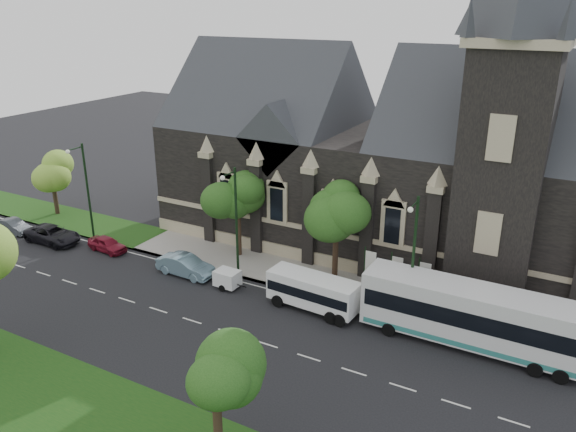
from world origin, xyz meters
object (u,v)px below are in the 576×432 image
Objects in this scene: car_far_red at (107,244)px; tree_walk_far at (54,171)px; tree_walk_right at (340,210)px; tree_park_east at (221,378)px; car_far_black at (53,235)px; shuttle_bus at (314,291)px; street_lamp_mid at (235,217)px; banner_flag_right at (422,280)px; banner_flag_left at (368,268)px; sedan at (186,266)px; street_lamp_near at (413,253)px; tree_walk_left at (241,193)px; car_far_grey at (14,226)px; box_trailer at (227,278)px; banner_flag_center at (394,274)px; street_lamp_far at (85,186)px; tour_coach at (472,315)px.

tree_walk_far is at bearing 73.01° from car_far_red.
tree_walk_right is 1.24× the size of tree_walk_far.
tree_walk_right is 2.03× the size of car_far_red.
tree_park_east is 32.21m from car_far_black.
tree_walk_far reaches higher than shuttle_bus.
street_lamp_mid is 19.13m from car_far_black.
banner_flag_right is at bearing 7.60° from street_lamp_mid.
banner_flag_left is 14.58m from sedan.
tree_walk_far is (-34.00, 19.50, 0.00)m from tree_park_east.
banner_flag_left reaches higher than car_far_black.
street_lamp_near is at bearing -83.23° from sedan.
tree_walk_left is at bearing 116.47° from street_lamp_mid.
tree_walk_right is at bearing -75.58° from car_far_grey.
banner_flag_left is 1.00× the size of banner_flag_right.
car_far_black reaches higher than box_trailer.
shuttle_bus is 31.36m from car_far_grey.
banner_flag_center is at bearing 180.00° from banner_flag_right.
street_lamp_far is (-26.18, 16.42, 0.49)m from tree_park_east.
car_far_red is (-13.15, 0.61, -0.15)m from box_trailer.
street_lamp_far reaches higher than shuttle_bus.
tree_park_east is 18.58m from banner_flag_center.
street_lamp_near is 18.34m from sedan.
tree_walk_far reaches higher than box_trailer.
banner_flag_left and banner_flag_right have the same top height.
street_lamp_near is 3.34m from banner_flag_right.
tree_walk_left is 1.54× the size of sedan.
banner_flag_center is 1.04× the size of car_far_red.
banner_flag_right is (16.08, -1.70, -3.35)m from tree_walk_left.
tree_park_east is at bearing -102.65° from banner_flag_right.
street_lamp_mid is at bearing 0.00° from street_lamp_far.
shuttle_bus is at bearing -142.43° from banner_flag_center.
tree_walk_left is 1.96× the size of car_far_grey.
car_far_grey is (-19.95, -0.67, -0.17)m from sedan.
banner_flag_left reaches higher than car_far_red.
car_far_grey is at bearing -162.96° from street_lamp_far.
banner_flag_left reaches higher than car_far_grey.
banner_flag_center is (14.08, -1.70, -3.35)m from tree_walk_left.
banner_flag_left is 29.13m from car_far_black.
tree_park_east is at bearing -103.11° from street_lamp_near.
tree_walk_left is at bearing 167.39° from tour_coach.
car_far_black is 1.42× the size of car_far_grey.
sedan is (-1.96, -5.30, -4.92)m from tree_walk_left.
sedan is (-22.07, -0.73, -1.36)m from tour_coach.
box_trailer is at bearing -176.81° from tour_coach.
sedan is (-18.04, -3.60, -1.57)m from banner_flag_right.
box_trailer is at bearing -77.73° from street_lamp_mid.
street_lamp_mid is 0.65× the size of tour_coach.
banner_flag_right is (4.00, 0.00, 0.00)m from banner_flag_left.
sedan is at bearing 133.41° from tree_park_east.
tree_walk_left is 1.91× the size of banner_flag_right.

